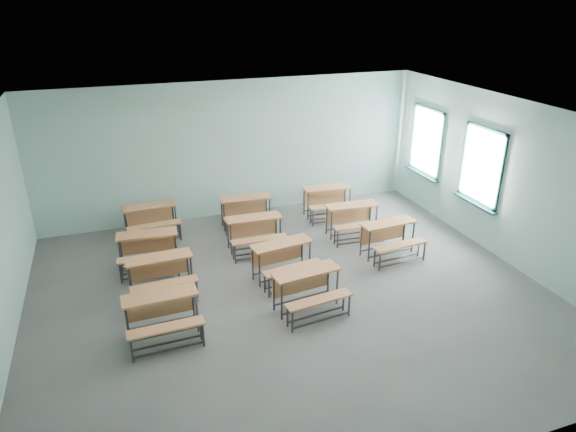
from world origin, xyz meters
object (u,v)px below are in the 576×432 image
desk_unit_r0c1 (309,286)px  desk_unit_r3c0 (151,216)px  desk_unit_r1c1 (284,256)px  desk_unit_r3c2 (329,198)px  desk_unit_r2c2 (353,216)px  desk_unit_r1c2 (391,235)px  desk_unit_r1c0 (161,271)px  desk_unit_r2c0 (148,246)px  desk_unit_r3c1 (247,208)px  desk_unit_r0c0 (162,311)px  desk_unit_r2c1 (255,229)px

desk_unit_r0c1 → desk_unit_r3c0: bearing=113.3°
desk_unit_r1c1 → desk_unit_r3c2: size_ratio=1.03×
desk_unit_r2c2 → desk_unit_r1c2: bearing=-71.3°
desk_unit_r3c2 → desk_unit_r1c1: bearing=-124.9°
desk_unit_r1c1 → desk_unit_r1c0: bearing=166.8°
desk_unit_r2c0 → desk_unit_r1c0: bearing=-78.6°
desk_unit_r3c0 → desk_unit_r1c0: bearing=-96.1°
desk_unit_r1c1 → desk_unit_r3c1: 2.46m
desk_unit_r1c1 → desk_unit_r2c0: bearing=143.7°
desk_unit_r1c1 → desk_unit_r3c2: same height
desk_unit_r1c0 → desk_unit_r1c1: bearing=-7.6°
desk_unit_r2c2 → desk_unit_r2c0: bearing=-176.4°
desk_unit_r3c1 → desk_unit_r3c2: size_ratio=0.99×
desk_unit_r0c0 → desk_unit_r3c0: same height
desk_unit_r0c0 → desk_unit_r3c2: 5.56m
desk_unit_r1c0 → desk_unit_r3c1: 3.13m
desk_unit_r0c0 → desk_unit_r2c0: size_ratio=0.96×
desk_unit_r3c0 → desk_unit_r3c1: size_ratio=1.01×
desk_unit_r0c1 → desk_unit_r2c2: same height
desk_unit_r0c0 → desk_unit_r2c1: bearing=45.8°
desk_unit_r2c2 → desk_unit_r3c1: same height
desk_unit_r0c1 → desk_unit_r3c0: same height
desk_unit_r0c1 → desk_unit_r1c2: bearing=22.7°
desk_unit_r1c2 → desk_unit_r2c0: same height
desk_unit_r0c1 → desk_unit_r3c2: (1.92, 3.55, 0.00)m
desk_unit_r1c1 → desk_unit_r3c2: (1.97, 2.44, 0.00)m
desk_unit_r0c1 → desk_unit_r3c1: 3.58m
desk_unit_r0c1 → desk_unit_r3c1: size_ratio=1.03×
desk_unit_r0c0 → desk_unit_r1c0: size_ratio=0.99×
desk_unit_r1c1 → desk_unit_r2c1: same height
desk_unit_r1c2 → desk_unit_r2c1: size_ratio=1.02×
desk_unit_r3c1 → desk_unit_r3c2: (2.02, -0.02, 0.00)m
desk_unit_r1c0 → desk_unit_r1c2: bearing=-2.9°
desk_unit_r2c2 → desk_unit_r3c1: size_ratio=1.01×
desk_unit_r2c1 → desk_unit_r3c1: same height
desk_unit_r2c0 → desk_unit_r2c1: bearing=6.5°
desk_unit_r2c2 → desk_unit_r3c0: bearing=164.4°
desk_unit_r0c0 → desk_unit_r2c2: same height
desk_unit_r2c1 → desk_unit_r3c0: 2.41m
desk_unit_r2c1 → desk_unit_r0c0: bearing=-130.5°
desk_unit_r1c2 → desk_unit_r0c0: bearing=-169.9°
desk_unit_r1c2 → desk_unit_r3c1: size_ratio=1.01×
desk_unit_r1c0 → desk_unit_r3c0: (0.09, 2.51, 0.00)m
desk_unit_r1c2 → desk_unit_r3c1: bearing=131.7°
desk_unit_r0c0 → desk_unit_r3c0: (0.22, 3.77, 0.00)m
desk_unit_r1c2 → desk_unit_r3c0: size_ratio=1.00×
desk_unit_r2c1 → desk_unit_r0c1: bearing=-82.6°
desk_unit_r1c2 → desk_unit_r2c1: same height
desk_unit_r0c1 → desk_unit_r3c2: 4.04m
desk_unit_r2c1 → desk_unit_r1c0: bearing=-149.4°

